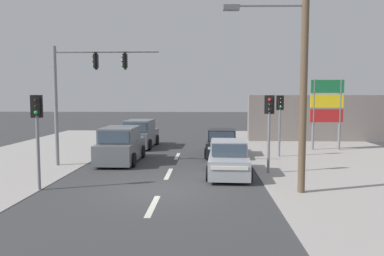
{
  "coord_description": "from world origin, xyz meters",
  "views": [
    {
      "loc": [
        1.72,
        -13.68,
        3.51
      ],
      "look_at": [
        1.02,
        4.0,
        2.01
      ],
      "focal_mm": 35.0,
      "sensor_mm": 36.0,
      "label": 1
    }
  ],
  "objects": [
    {
      "name": "pedestal_signal_far_median",
      "position": [
        5.94,
        8.03,
        2.42
      ],
      "size": [
        0.44,
        0.3,
        3.56
      ],
      "color": "slate",
      "rests_on": "ground"
    },
    {
      "name": "utility_pole_foreground_right",
      "position": [
        5.03,
        -0.15,
        5.0
      ],
      "size": [
        3.78,
        0.35,
        9.28
      ],
      "color": "brown",
      "rests_on": "ground"
    },
    {
      "name": "lane_dash_mid",
      "position": [
        0.0,
        3.0,
        0.0
      ],
      "size": [
        0.2,
        2.4,
        0.01
      ],
      "primitive_type": "cube",
      "color": "silver",
      "rests_on": "ground"
    },
    {
      "name": "sedan_receding_far",
      "position": [
        2.63,
        8.42,
        0.7
      ],
      "size": [
        2.06,
        4.32,
        1.56
      ],
      "color": "black",
      "rests_on": "ground"
    },
    {
      "name": "kerb_right_verge",
      "position": [
        9.0,
        2.0,
        0.01
      ],
      "size": [
        10.0,
        44.0,
        0.02
      ],
      "primitive_type": "cube",
      "color": "#A39E99",
      "rests_on": "ground"
    },
    {
      "name": "shopping_plaza_sign",
      "position": [
        9.52,
        10.96,
        2.98
      ],
      "size": [
        2.1,
        0.16,
        4.6
      ],
      "color": "slate",
      "rests_on": "ground"
    },
    {
      "name": "lane_dash_near",
      "position": [
        0.0,
        -2.0,
        0.0
      ],
      "size": [
        0.2,
        2.4,
        0.01
      ],
      "primitive_type": "cube",
      "color": "silver",
      "rests_on": "ground"
    },
    {
      "name": "pedestal_signal_right_kerb",
      "position": [
        4.53,
        3.24,
        2.42
      ],
      "size": [
        0.44,
        0.3,
        3.56
      ],
      "color": "slate",
      "rests_on": "ground"
    },
    {
      "name": "ground_plane",
      "position": [
        0.0,
        0.0,
        0.0
      ],
      "size": [
        140.0,
        140.0,
        0.0
      ],
      "primitive_type": "plane",
      "color": "#3A3A3D"
    },
    {
      "name": "sedan_kerbside_parked",
      "position": [
        2.7,
        2.85,
        0.7
      ],
      "size": [
        2.02,
        4.3,
        1.56
      ],
      "color": "#A3A8AD",
      "rests_on": "ground"
    },
    {
      "name": "lane_dash_far",
      "position": [
        0.0,
        8.0,
        0.0
      ],
      "size": [
        0.2,
        2.4,
        0.01
      ],
      "primitive_type": "cube",
      "color": "silver",
      "rests_on": "ground"
    },
    {
      "name": "suv_oncoming_mid",
      "position": [
        -2.89,
        11.83,
        0.88
      ],
      "size": [
        2.2,
        4.61,
        1.9
      ],
      "color": "slate",
      "rests_on": "ground"
    },
    {
      "name": "traffic_signal_mast",
      "position": [
        -4.56,
        4.82,
        4.15
      ],
      "size": [
        5.29,
        0.44,
        6.0
      ],
      "color": "slate",
      "rests_on": "ground"
    },
    {
      "name": "pedestal_signal_left_kerb",
      "position": [
        -4.56,
        -0.12,
        2.42
      ],
      "size": [
        0.44,
        0.3,
        3.56
      ],
      "color": "slate",
      "rests_on": "ground"
    },
    {
      "name": "shopfront_wall_far",
      "position": [
        11.0,
        16.0,
        1.8
      ],
      "size": [
        12.0,
        1.0,
        3.6
      ],
      "primitive_type": "cube",
      "color": "gray",
      "rests_on": "ground"
    },
    {
      "name": "suv_oncoming_near",
      "position": [
        -2.85,
        5.89,
        0.88
      ],
      "size": [
        2.07,
        4.54,
        1.9
      ],
      "color": "slate",
      "rests_on": "ground"
    }
  ]
}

